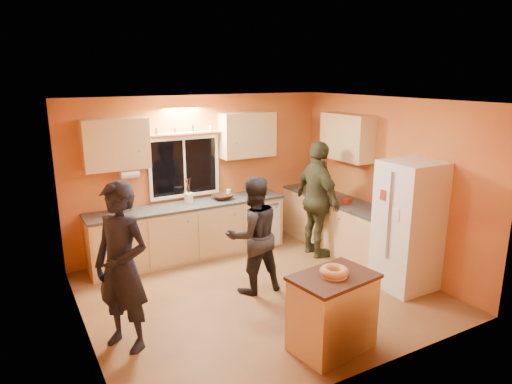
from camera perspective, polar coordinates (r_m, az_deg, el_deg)
ground at (r=6.43m, az=0.52°, el=-12.52°), size 4.50×4.50×0.00m
room_shell at (r=6.28m, az=-0.36°, el=2.54°), size 4.54×4.04×2.61m
back_counter at (r=7.66m, az=-5.72°, el=-4.36°), size 4.23×0.62×0.90m
right_counter at (r=7.68m, az=11.40°, el=-4.54°), size 0.62×1.84×0.90m
refrigerator at (r=6.63m, az=18.50°, el=-4.03°), size 0.72×0.70×1.80m
island at (r=5.15m, az=9.51°, el=-14.54°), size 0.96×0.72×0.86m
bundt_pastry at (r=4.94m, az=9.74°, el=-9.78°), size 0.31×0.31×0.09m
person_left at (r=5.11m, az=-16.41°, el=-9.01°), size 0.76×0.82×1.87m
person_center at (r=6.19m, az=-0.35°, el=-5.40°), size 0.82×0.65×1.62m
person_right at (r=7.45m, az=7.72°, el=-0.97°), size 0.53×1.14×1.90m
mixing_bowl at (r=7.61m, az=-4.22°, el=-0.60°), size 0.36×0.36×0.08m
utensil_crock at (r=7.42m, az=-8.40°, el=-0.77°), size 0.14×0.14×0.17m
potted_plant at (r=6.97m, az=16.02°, el=-1.74°), size 0.28×0.25×0.28m
red_box at (r=7.53m, az=11.25°, el=-1.07°), size 0.19×0.17×0.07m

